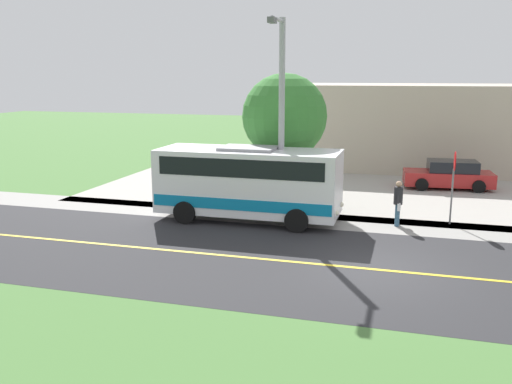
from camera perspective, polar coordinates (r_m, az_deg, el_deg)
The scene contains 12 objects.
ground_plane at distance 17.10m, azimuth 12.58°, elevation -7.90°, with size 120.00×120.00×0.00m, color #477238.
road_surface at distance 17.10m, azimuth 12.58°, elevation -7.88°, with size 8.00×100.00×0.01m, color #28282B.
sidewalk at distance 22.06m, azimuth 13.42°, elevation -3.38°, with size 2.40×100.00×0.01m, color gray.
parking_lot_surface at distance 29.15m, azimuth 19.99°, elevation -0.05°, with size 14.00×36.00×0.01m, color #9E9991.
road_centre_line at distance 17.10m, azimuth 12.58°, elevation -7.87°, with size 0.16×100.00×0.00m, color gold.
shuttle_bus_front at distance 21.95m, azimuth -0.78°, elevation 1.25°, with size 2.80×7.35×2.97m.
pedestrian_with_bags at distance 21.89m, azimuth 14.52°, elevation -0.99°, with size 0.72×0.34×1.77m.
stop_sign at distance 22.57m, azimuth 19.81°, elevation 1.68°, with size 0.76×0.07×2.88m.
street_light_pole at distance 21.58m, azimuth 2.60°, elevation 8.32°, with size 1.97×0.24×7.88m.
parked_car_near at distance 29.99m, azimuth 19.38°, elevation 1.66°, with size 2.31×4.54×1.45m.
tree_curbside at distance 24.16m, azimuth 2.99°, elevation 7.81°, with size 3.71×3.71×5.84m.
commercial_building at distance 37.64m, azimuth 17.57°, elevation 6.66°, with size 10.00×17.11×5.14m, color #B7A893.
Camera 1 is at (16.09, 0.74, 5.75)m, focal length 38.58 mm.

